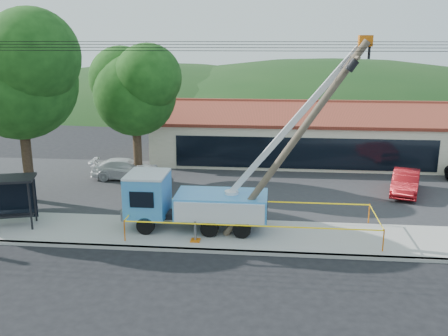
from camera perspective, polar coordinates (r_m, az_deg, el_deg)
ground at (r=20.43m, az=0.06°, el=-12.15°), size 120.00×120.00×0.00m
curb at (r=22.28m, az=0.59°, el=-9.55°), size 60.00×0.25×0.15m
sidewalk at (r=24.02m, az=1.00°, el=-7.69°), size 60.00×4.00×0.15m
parking_lot at (r=31.56m, az=2.19°, el=-2.22°), size 60.00×12.00×0.10m
strip_mall at (r=38.89m, az=8.85°, el=3.63°), size 22.50×8.53×4.67m
tree_west_near at (r=29.60m, az=-22.48°, el=10.31°), size 7.56×6.72×10.80m
tree_lot at (r=32.49m, az=-10.17°, el=9.14°), size 6.30×5.60×8.94m
hill_west at (r=75.60m, az=-7.27°, el=7.56°), size 78.40×56.00×28.00m
hill_center at (r=74.18m, az=12.07°, el=7.22°), size 89.60×64.00×32.00m
utility_truck at (r=24.25m, az=-3.47°, el=-3.52°), size 11.22×3.68×9.18m
leaning_pole at (r=22.45m, az=8.58°, el=3.84°), size 6.24×1.83×9.11m
bus_shelter at (r=26.63m, az=-23.45°, el=-2.31°), size 2.95×2.27×2.51m
caution_tape at (r=24.03m, az=3.28°, el=-5.57°), size 11.64×3.51×1.01m
car_silver at (r=30.64m, az=-8.68°, el=-3.00°), size 3.11×5.12×1.63m
car_red at (r=32.10m, az=19.91°, el=-2.91°), size 2.67×4.52×1.41m
car_white at (r=33.98m, az=-11.07°, el=-1.34°), size 4.66×2.11×1.33m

